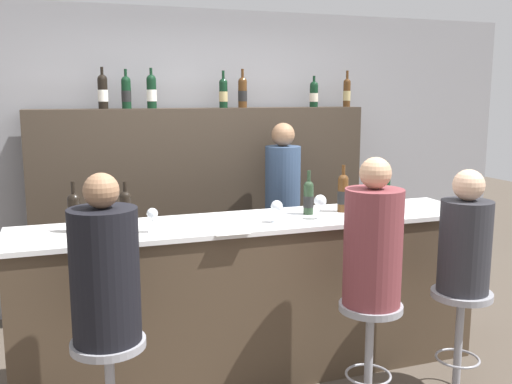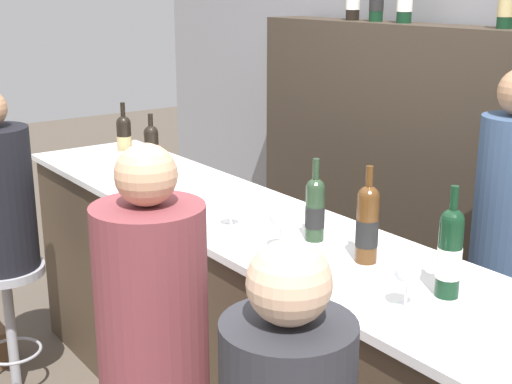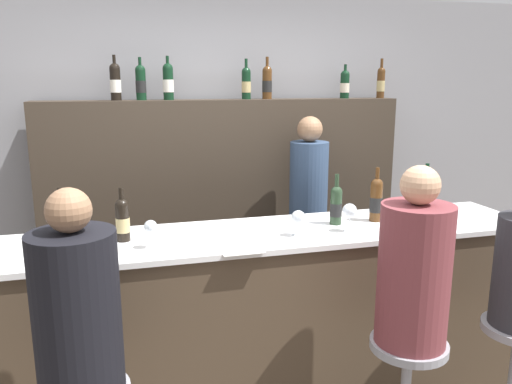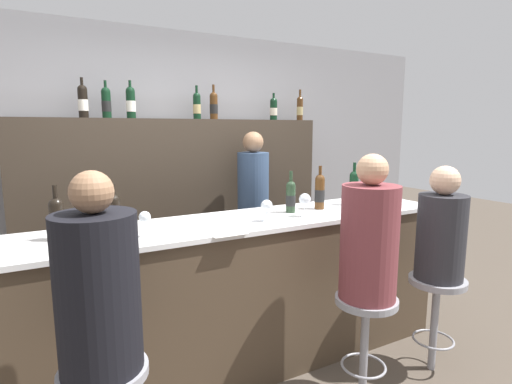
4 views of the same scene
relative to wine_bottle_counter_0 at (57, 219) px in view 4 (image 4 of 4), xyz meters
The scene contains 27 objects.
wall_back 1.91m from the wine_bottle_counter_0, 53.91° to the left, with size 6.40×0.05×2.60m.
bar_counter 1.30m from the wine_bottle_counter_0, ahead, with size 3.09×0.63×1.06m.
back_bar_cabinet 1.76m from the wine_bottle_counter_0, 49.53° to the left, with size 2.90×0.28×1.75m.
wine_bottle_counter_0 is the anchor object (origin of this frame).
wine_bottle_counter_1 0.30m from the wine_bottle_counter_0, ahead, with size 0.07×0.07×0.29m.
wine_bottle_counter_2 1.52m from the wine_bottle_counter_0, ahead, with size 0.07×0.07×0.30m.
wine_bottle_counter_3 1.78m from the wine_bottle_counter_0, ahead, with size 0.08×0.08×0.33m.
wine_bottle_counter_4 2.11m from the wine_bottle_counter_0, ahead, with size 0.07×0.07×0.34m.
wine_bottle_backbar_0 1.53m from the wine_bottle_counter_0, 77.25° to the left, with size 0.08×0.08×0.33m.
wine_bottle_backbar_1 1.57m from the wine_bottle_counter_0, 69.88° to the left, with size 0.08×0.08×0.32m.
wine_bottle_backbar_2 1.65m from the wine_bottle_counter_0, 62.43° to the left, with size 0.08×0.08×0.33m.
wine_bottle_backbar_3 1.98m from the wine_bottle_counter_0, 45.31° to the left, with size 0.07×0.07×0.32m.
wine_bottle_backbar_4 2.10m from the wine_bottle_counter_0, 41.74° to the left, with size 0.08×0.08×0.33m.
wine_bottle_backbar_5 2.62m from the wine_bottle_counter_0, 31.40° to the left, with size 0.08×0.08×0.28m.
wine_bottle_backbar_6 2.91m from the wine_bottle_counter_0, 27.84° to the left, with size 0.07×0.07×0.33m.
wine_glass_0 0.46m from the wine_bottle_counter_0, 20.56° to the right, with size 0.07×0.07×0.15m.
wine_glass_1 1.23m from the wine_bottle_counter_0, ahead, with size 0.08×0.08×0.14m.
wine_glass_2 1.53m from the wine_bottle_counter_0, ahead, with size 0.08×0.08×0.16m.
wine_glass_3 2.11m from the wine_bottle_counter_0, ahead, with size 0.08×0.08×0.15m.
metal_bowl 0.18m from the wine_bottle_counter_0, 31.35° to the right, with size 0.18×0.18×0.06m.
tasting_menu 0.91m from the wine_bottle_counter_0, 15.56° to the right, with size 0.21×0.30×0.00m.
guest_seated_left 0.73m from the wine_bottle_counter_0, 81.14° to the right, with size 0.34×0.34×0.84m.
bar_stool_middle 1.87m from the wine_bottle_counter_0, 23.86° to the right, with size 0.37×0.37×0.66m.
guest_seated_middle 1.76m from the wine_bottle_counter_0, 23.86° to the right, with size 0.34×0.34×0.86m.
bar_stool_right 2.44m from the wine_bottle_counter_0, 17.50° to the right, with size 0.37×0.37×0.66m.
guest_seated_right 2.36m from the wine_bottle_counter_0, 17.50° to the right, with size 0.31×0.31×0.76m.
bartender 1.97m from the wine_bottle_counter_0, 28.31° to the left, with size 0.30×0.30×1.63m.
Camera 4 is at (-1.19, -2.04, 1.67)m, focal length 28.00 mm.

